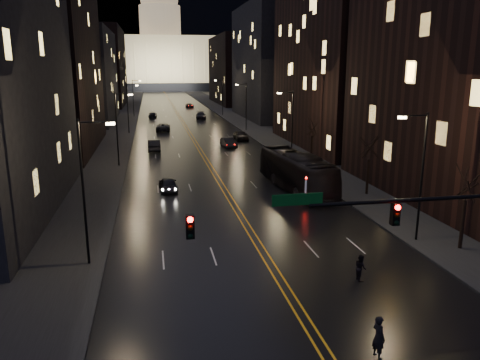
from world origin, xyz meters
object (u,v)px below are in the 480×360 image
traffic_signal (444,221)px  oncoming_car_b (154,145)px  bus (296,171)px  oncoming_car_a (168,184)px  receding_car_a (229,143)px  pedestrian_a (379,337)px  pedestrian_b (361,267)px

traffic_signal → oncoming_car_b: 52.33m
bus → oncoming_car_a: size_ratio=3.17×
bus → receding_car_a: bearing=89.9°
oncoming_car_a → pedestrian_a: 30.10m
traffic_signal → oncoming_car_b: size_ratio=3.46×
traffic_signal → oncoming_car_a: 29.77m
oncoming_car_b → pedestrian_b: size_ratio=3.21×
bus → receding_car_a: size_ratio=2.89×
oncoming_car_a → receding_car_a: (10.02, 24.32, 0.04)m
oncoming_car_b → pedestrian_b: oncoming_car_b is taller
pedestrian_b → bus: bearing=-5.3°
traffic_signal → oncoming_car_a: size_ratio=4.15×
traffic_signal → pedestrian_b: 6.76m
oncoming_car_a → receding_car_a: 26.30m
traffic_signal → oncoming_car_a: (-11.41, 27.14, -4.39)m
pedestrian_b → oncoming_car_a: bearing=26.2°
bus → oncoming_car_b: bus is taller
oncoming_car_a → bus: bearing=169.8°
receding_car_a → pedestrian_a: 53.50m
bus → oncoming_car_a: 12.73m
oncoming_car_b → receding_car_a: bearing=-176.9°
bus → pedestrian_b: size_ratio=8.48×
receding_car_a → pedestrian_b: bearing=-96.0°
bus → pedestrian_a: 27.90m
traffic_signal → pedestrian_a: size_ratio=9.08×
traffic_signal → pedestrian_a: traffic_signal is taller
pedestrian_a → pedestrian_b: size_ratio=1.22×
oncoming_car_a → pedestrian_a: size_ratio=2.19×
receding_car_a → oncoming_car_b: bearing=178.2°
receding_car_a → bus: bearing=-90.4°
oncoming_car_a → oncoming_car_b: bearing=-89.8°
traffic_signal → oncoming_car_b: traffic_signal is taller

